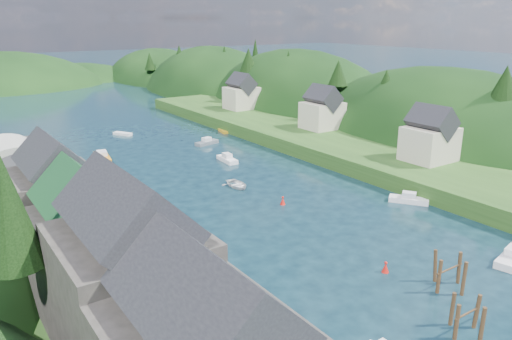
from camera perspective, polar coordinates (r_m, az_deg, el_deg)
ground at (r=83.68m, az=-8.52°, el=1.01°), size 600.00×600.00×0.00m
hillside_right at (r=129.60m, az=4.73°, el=3.46°), size 36.00×245.56×48.00m
far_hills at (r=202.75m, az=-23.78°, el=6.02°), size 103.00×68.00×44.00m
hill_trees at (r=95.20m, az=-12.89°, el=9.55°), size 91.00×149.41×12.57m
quay_left at (r=49.09m, az=-18.48°, el=-10.27°), size 12.00×110.00×2.00m
terrace_left_grass at (r=47.95m, az=-26.69°, el=-11.63°), size 12.00×110.00×2.50m
quayside_buildings at (r=34.15m, az=-16.09°, el=-11.04°), size 8.00×35.84×12.90m
boat_sheds at (r=64.71m, az=-25.32°, el=-0.36°), size 7.00×21.00×7.50m
terrace_right at (r=89.17m, az=8.97°, el=2.79°), size 16.00×120.00×2.40m
right_bank_cottages at (r=96.19m, az=7.01°, el=6.73°), size 9.00×59.24×8.41m
piling_cluster_near at (r=41.93m, az=22.92°, el=-15.49°), size 3.00×2.82×3.48m
piling_cluster_far at (r=47.53m, az=21.19°, el=-11.11°), size 3.42×3.17×3.71m
channel_buoy_near at (r=48.85m, az=14.58°, el=-10.74°), size 0.70×0.70×1.10m
channel_buoy_far at (r=63.57m, az=3.08°, el=-3.55°), size 0.70×0.70×1.10m
moored_boats at (r=54.40m, az=3.46°, el=-7.06°), size 37.47×89.04×2.33m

